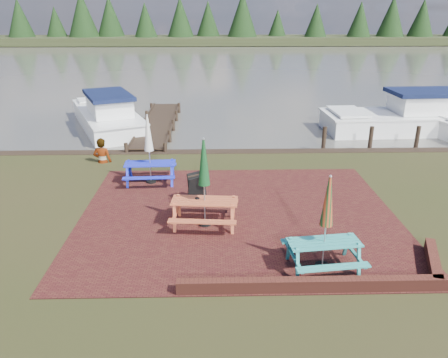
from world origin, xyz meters
The scene contains 13 objects.
ground centered at (0.00, 0.00, 0.00)m, with size 120.00×120.00×0.00m, color black.
paving centered at (0.00, 1.00, 0.01)m, with size 9.00×7.50×0.02m, color #3A1312.
brick_wall centered at (2.15, -2.42, 0.15)m, with size 6.21×1.79×0.30m.
water centered at (0.00, 37.00, 0.00)m, with size 120.00×60.00×0.02m, color #403D37.
far_treeline centered at (0.00, 66.00, 3.28)m, with size 120.00×10.00×8.10m.
picnic_table_teal centered at (1.77, -1.73, 0.79)m, with size 1.78×1.62×2.26m.
picnic_table_red centered at (-0.95, 0.46, 0.86)m, with size 1.90×1.72×2.46m.
picnic_table_blue centered at (-2.84, 3.63, 0.82)m, with size 1.75×1.57×2.34m.
chalkboard centered at (-1.21, 1.89, 0.48)m, with size 0.61×0.81×0.93m.
jetty centered at (-3.50, 11.28, 0.11)m, with size 1.76×9.08×1.00m.
boat_jetty centered at (-6.05, 11.60, 0.43)m, with size 5.15×7.66×2.11m.
boat_near centered at (9.11, 10.69, 0.47)m, with size 8.37×3.22×2.23m.
person centered at (-4.98, 5.77, 0.96)m, with size 0.70×0.46×1.92m, color gray.
Camera 1 is at (-0.69, -10.25, 5.58)m, focal length 35.00 mm.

